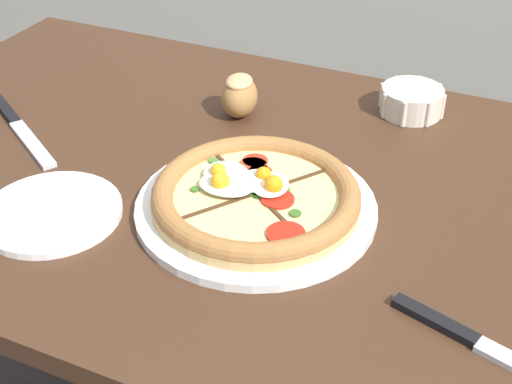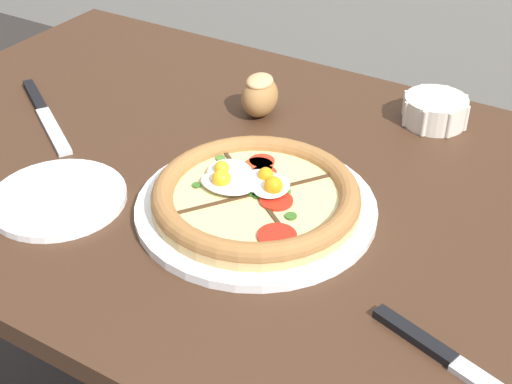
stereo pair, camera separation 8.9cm
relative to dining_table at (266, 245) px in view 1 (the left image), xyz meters
The scene contains 7 objects.
dining_table is the anchor object (origin of this frame).
pizza 0.15m from the dining_table, 78.62° to the right, with size 0.31×0.31×0.05m.
ramekin_bowl 0.33m from the dining_table, 64.69° to the left, with size 0.10×0.10×0.04m.
bread_piece_near 0.24m from the dining_table, 126.15° to the left, with size 0.07×0.08×0.07m.
knife_main 0.39m from the dining_table, 30.12° to the right, with size 0.22×0.08×0.01m.
knife_spare 0.41m from the dining_table, behind, with size 0.22×0.15×0.01m.
side_saucer 0.30m from the dining_table, 140.09° to the right, with size 0.18×0.18×0.01m.
Camera 1 is at (0.31, -0.73, 1.27)m, focal length 50.00 mm.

